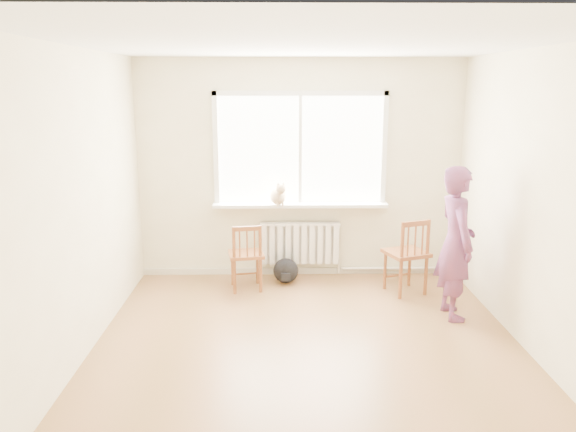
{
  "coord_description": "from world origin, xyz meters",
  "views": [
    {
      "loc": [
        -0.27,
        -4.64,
        2.38
      ],
      "look_at": [
        -0.17,
        1.2,
        1.01
      ],
      "focal_mm": 35.0,
      "sensor_mm": 36.0,
      "label": 1
    }
  ],
  "objects_px": {
    "chair_left": "(246,257)",
    "cat": "(278,195)",
    "person": "(456,243)",
    "chair_right": "(408,256)",
    "backpack": "(286,271)"
  },
  "relations": [
    {
      "from": "cat",
      "to": "person",
      "type": "bearing_deg",
      "value": -47.16
    },
    {
      "from": "chair_left",
      "to": "backpack",
      "type": "distance_m",
      "value": 0.58
    },
    {
      "from": "chair_left",
      "to": "person",
      "type": "xyz_separation_m",
      "value": [
        2.2,
        -0.8,
        0.39
      ]
    },
    {
      "from": "chair_left",
      "to": "chair_right",
      "type": "xyz_separation_m",
      "value": [
        1.88,
        -0.14,
        0.05
      ]
    },
    {
      "from": "chair_left",
      "to": "cat",
      "type": "xyz_separation_m",
      "value": [
        0.38,
        0.39,
        0.66
      ]
    },
    {
      "from": "chair_left",
      "to": "chair_right",
      "type": "distance_m",
      "value": 1.88
    },
    {
      "from": "cat",
      "to": "backpack",
      "type": "xyz_separation_m",
      "value": [
        0.09,
        -0.15,
        -0.92
      ]
    },
    {
      "from": "chair_right",
      "to": "cat",
      "type": "height_order",
      "value": "cat"
    },
    {
      "from": "chair_left",
      "to": "cat",
      "type": "bearing_deg",
      "value": -143.6
    },
    {
      "from": "backpack",
      "to": "chair_left",
      "type": "bearing_deg",
      "value": -153.16
    },
    {
      "from": "person",
      "to": "chair_left",
      "type": "bearing_deg",
      "value": 66.5
    },
    {
      "from": "person",
      "to": "backpack",
      "type": "height_order",
      "value": "person"
    },
    {
      "from": "chair_left",
      "to": "cat",
      "type": "height_order",
      "value": "cat"
    },
    {
      "from": "backpack",
      "to": "chair_right",
      "type": "bearing_deg",
      "value": -15.12
    },
    {
      "from": "chair_right",
      "to": "backpack",
      "type": "distance_m",
      "value": 1.49
    }
  ]
}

